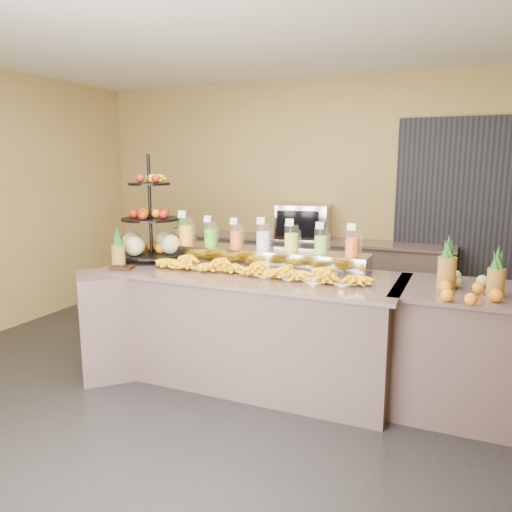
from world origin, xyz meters
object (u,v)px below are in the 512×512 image
Objects in this scene: pitcher_tray at (263,257)px; fruit_stand at (155,233)px; right_fruit_pile at (467,285)px; condiment_caddy at (122,268)px; banana_heap at (255,267)px; oven_warmer at (303,222)px.

fruit_stand is at bearing -173.31° from pitcher_tray.
fruit_stand reaches higher than right_fruit_pile.
condiment_caddy is at bearing -174.50° from right_fruit_pile.
fruit_stand is at bearing 88.96° from condiment_caddy.
right_fruit_pile reaches higher than banana_heap.
banana_heap is 1.14m from fruit_stand.
banana_heap is 1.58m from right_fruit_pile.
banana_heap is at bearing 14.13° from condiment_caddy.
oven_warmer is (-0.25, 2.01, 0.14)m from banana_heap.
fruit_stand is 1.60× the size of oven_warmer.
pitcher_tray is 1.01× the size of banana_heap.
fruit_stand reaches higher than condiment_caddy.
banana_heap is 10.23× the size of condiment_caddy.
oven_warmer is (-1.83, 2.03, 0.13)m from right_fruit_pile.
fruit_stand is (-1.03, -0.12, 0.17)m from pitcher_tray.
pitcher_tray is at bearing 16.07° from fruit_stand.
right_fruit_pile is (2.70, 0.26, 0.06)m from condiment_caddy.
right_fruit_pile is at bearing 5.50° from condiment_caddy.
banana_heap is 2.03m from oven_warmer.
pitcher_tray is 1.69m from right_fruit_pile.
fruit_stand is 1.99m from oven_warmer.
right_fruit_pile is at bearing -55.18° from oven_warmer.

